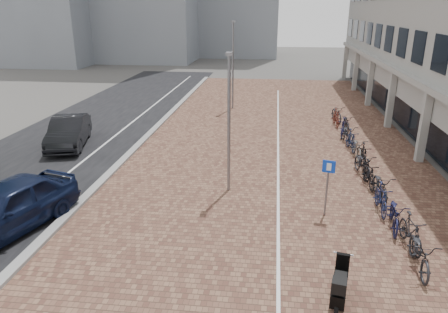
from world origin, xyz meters
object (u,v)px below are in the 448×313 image
Objects in this scene: parking_sign at (328,180)px; scooter_mid at (340,284)px; car_navy at (6,207)px; car_dark at (69,132)px.

scooter_mid is at bearing -76.70° from parking_sign.
car_navy is 2.42× the size of parking_sign.
parking_sign reaches higher than car_dark.
car_dark is 14.05m from parking_sign.
scooter_mid is at bearing 3.61° from car_navy.
car_navy is at bearing -152.11° from parking_sign.
car_navy is at bearing -91.25° from car_dark.
car_navy is 3.19× the size of scooter_mid.
parking_sign is (10.32, 2.34, 0.50)m from car_navy.
scooter_mid is 4.69m from parking_sign.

